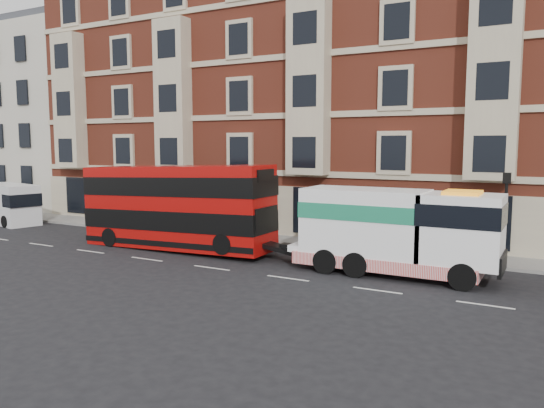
# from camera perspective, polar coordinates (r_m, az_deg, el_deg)

# --- Properties ---
(ground) EXTENTS (120.00, 120.00, 0.00)m
(ground) POSITION_cam_1_polar(r_m,az_deg,el_deg) (25.18, -6.49, -6.86)
(ground) COLOR black
(ground) RESTS_ON ground
(sidewalk) EXTENTS (90.00, 3.00, 0.15)m
(sidewalk) POSITION_cam_1_polar(r_m,az_deg,el_deg) (31.45, 1.42, -3.99)
(sidewalk) COLOR slate
(sidewalk) RESTS_ON ground
(victorian_terrace) EXTENTS (45.00, 12.00, 20.40)m
(victorian_terrace) POSITION_cam_1_polar(r_m,az_deg,el_deg) (37.81, 7.51, 12.91)
(victorian_terrace) COLOR brown
(victorian_terrace) RESTS_ON ground
(cream_block) EXTENTS (16.00, 10.00, 16.80)m
(cream_block) POSITION_cam_1_polar(r_m,az_deg,el_deg) (55.79, -23.97, 8.54)
(cream_block) COLOR beige
(cream_block) RESTS_ON ground
(lamp_post_west) EXTENTS (0.35, 0.15, 4.35)m
(lamp_post_west) POSITION_cam_1_polar(r_m,az_deg,el_deg) (33.20, -8.86, 1.02)
(lamp_post_west) COLOR black
(lamp_post_west) RESTS_ON sidewalk
(lamp_post_east) EXTENTS (0.35, 0.15, 4.35)m
(lamp_post_east) POSITION_cam_1_polar(r_m,az_deg,el_deg) (26.47, 23.80, -0.83)
(lamp_post_east) COLOR black
(lamp_post_east) RESTS_ON sidewalk
(double_decker_bus) EXTENTS (11.35, 2.61, 4.60)m
(double_decker_bus) POSITION_cam_1_polar(r_m,az_deg,el_deg) (29.48, -10.28, -0.16)
(double_decker_bus) COLOR #A10B08
(double_decker_bus) RESTS_ON ground
(tow_truck) EXTENTS (9.09, 2.69, 3.79)m
(tow_truck) POSITION_cam_1_polar(r_m,az_deg,el_deg) (23.93, 12.85, -2.77)
(tow_truck) COLOR white
(tow_truck) RESTS_ON ground
(box_van) EXTENTS (5.88, 3.38, 2.88)m
(box_van) POSITION_cam_1_polar(r_m,az_deg,el_deg) (43.16, -26.41, -0.02)
(box_van) COLOR silver
(box_van) RESTS_ON ground
(pedestrian) EXTENTS (0.82, 0.72, 1.90)m
(pedestrian) POSITION_cam_1_polar(r_m,az_deg,el_deg) (37.21, -16.08, -1.02)
(pedestrian) COLOR black
(pedestrian) RESTS_ON sidewalk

